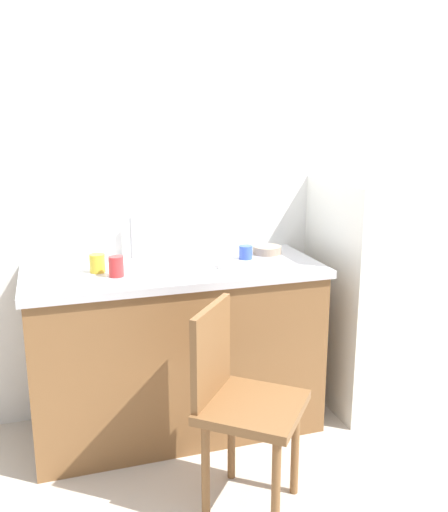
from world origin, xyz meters
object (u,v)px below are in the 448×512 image
object	(u,v)px
refrigerator	(376,292)
cup_red	(116,267)
cup_yellow	(97,263)
cup_white	(224,258)
cup_blue	(246,252)
chair	(239,398)
terracotta_bowl	(267,250)

from	to	relation	value
refrigerator	cup_red	bearing A→B (deg)	-177.42
cup_yellow	cup_white	xyz separation A→B (m)	(0.62, -0.11, 0.00)
cup_white	cup_blue	world-z (taller)	cup_white
chair	cup_white	distance (m)	0.76
cup_red	cup_blue	size ratio (longest dim) A/B	1.36
chair	cup_white	world-z (taller)	cup_white
chair	terracotta_bowl	size ratio (longest dim) A/B	5.64
refrigerator	cup_red	distance (m)	1.51
cup_blue	chair	bearing A→B (deg)	-111.65
refrigerator	chair	bearing A→B (deg)	-147.81
cup_white	terracotta_bowl	bearing A→B (deg)	33.06
chair	cup_red	xyz separation A→B (m)	(-0.41, 0.61, 0.45)
cup_yellow	cup_white	size ratio (longest dim) A/B	0.95
terracotta_bowl	cup_red	size ratio (longest dim) A/B	1.61
terracotta_bowl	cup_blue	xyz separation A→B (m)	(-0.15, -0.07, 0.01)
chair	terracotta_bowl	world-z (taller)	terracotta_bowl
refrigerator	chair	xyz separation A→B (m)	(-1.07, -0.67, -0.15)
cup_blue	refrigerator	bearing A→B (deg)	-4.70
chair	cup_red	bearing A→B (deg)	73.26
chair	cup_white	size ratio (longest dim) A/B	9.35
chair	terracotta_bowl	bearing A→B (deg)	10.40
chair	cup_yellow	distance (m)	0.97
cup_blue	cup_white	bearing A→B (deg)	-140.84
chair	terracotta_bowl	xyz separation A→B (m)	(0.45, 0.81, 0.42)
cup_yellow	cup_red	distance (m)	0.13
chair	cup_blue	size ratio (longest dim) A/B	12.34
cup_white	refrigerator	bearing A→B (deg)	4.29
cup_yellow	cup_white	world-z (taller)	cup_white
cup_yellow	cup_red	world-z (taller)	cup_red
cup_yellow	cup_blue	world-z (taller)	cup_yellow
refrigerator	cup_red	world-z (taller)	refrigerator
cup_blue	terracotta_bowl	bearing A→B (deg)	25.32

